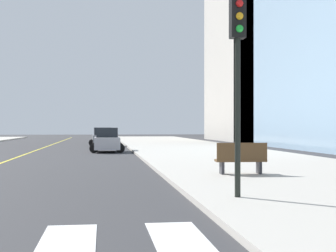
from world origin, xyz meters
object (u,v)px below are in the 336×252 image
Objects in this scene: traffic_light_near_corner at (238,56)px; park_bench at (241,159)px; car_silver_second at (107,141)px; car_gray_nearest at (102,138)px.

traffic_light_near_corner is 6.42m from park_bench.
park_bench is at bearing -106.90° from traffic_light_near_corner.
park_bench is (4.56, -18.71, -0.13)m from car_silver_second.
car_silver_second reaches higher than park_bench.
park_bench is (1.67, 5.50, -2.85)m from traffic_light_near_corner.
traffic_light_near_corner is at bearing 96.95° from car_silver_second.
park_bench is at bearing 103.84° from car_silver_second.
park_bench is at bearing 97.28° from car_gray_nearest.
traffic_light_near_corner reaches higher than car_silver_second.
car_gray_nearest is 0.83× the size of traffic_light_near_corner.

